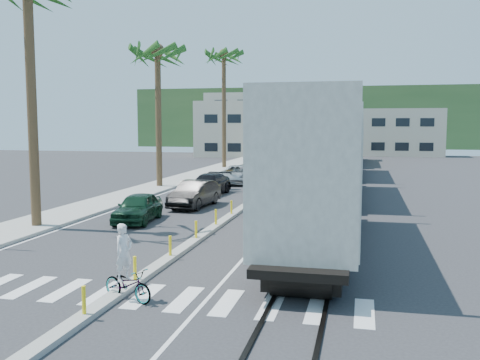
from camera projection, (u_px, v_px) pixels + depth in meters
name	position (u px, v px, depth m)	size (l,w,h in m)	color
ground	(148.00, 275.00, 16.98)	(140.00, 140.00, 0.00)	#28282B
sidewalk	(171.00, 182.00, 43.10)	(3.00, 90.00, 0.15)	gray
rails	(342.00, 183.00, 42.98)	(1.56, 100.00, 0.06)	black
median	(263.00, 193.00, 36.31)	(0.45, 60.00, 0.85)	gray
crosswalk	(121.00, 294.00, 15.04)	(14.00, 2.20, 0.01)	silver
lane_markings	(248.00, 185.00, 41.68)	(9.42, 90.00, 0.01)	silver
freight_train	(342.00, 149.00, 40.20)	(3.00, 60.94, 5.85)	#ABAA9D
palm_trees	(163.00, 42.00, 39.65)	(3.50, 37.20, 13.75)	brown
buildings	(283.00, 126.00, 87.39)	(38.00, 27.00, 10.00)	beige
hillside	(332.00, 118.00, 113.24)	(80.00, 20.00, 12.00)	#385628
car_lead	(138.00, 207.00, 26.12)	(2.09, 4.30, 1.42)	black
car_second	(195.00, 194.00, 30.72)	(1.96, 4.73, 1.52)	black
car_third	(209.00, 185.00, 35.95)	(2.38, 5.05, 1.43)	black
car_rear	(237.00, 175.00, 42.90)	(2.63, 5.32, 1.45)	#B4B7B9
cyclist	(127.00, 277.00, 14.47)	(1.76, 2.12, 2.12)	#9EA0A5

